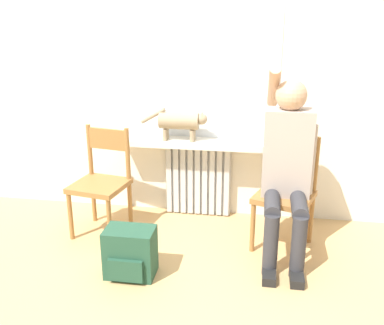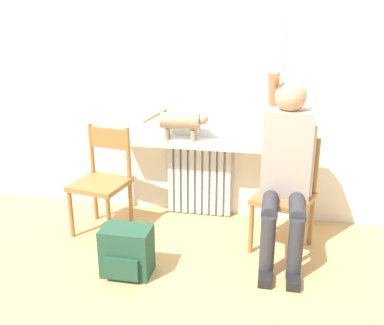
{
  "view_description": "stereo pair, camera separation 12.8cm",
  "coord_description": "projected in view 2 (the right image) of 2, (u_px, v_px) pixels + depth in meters",
  "views": [
    {
      "loc": [
        0.52,
        -2.42,
        1.7
      ],
      "look_at": [
        0.0,
        0.82,
        0.58
      ],
      "focal_mm": 42.0,
      "sensor_mm": 36.0,
      "label": 1
    },
    {
      "loc": [
        0.64,
        -2.39,
        1.7
      ],
      "look_at": [
        0.0,
        0.82,
        0.58
      ],
      "focal_mm": 42.0,
      "sensor_mm": 36.0,
      "label": 2
    }
  ],
  "objects": [
    {
      "name": "chair_right",
      "position": [
        286.0,
        193.0,
        3.27
      ],
      "size": [
        0.5,
        0.5,
        0.84
      ],
      "rotation": [
        0.0,
        0.0,
        -0.34
      ],
      "color": "#9E6B38",
      "rests_on": "ground_plane"
    },
    {
      "name": "person",
      "position": [
        286.0,
        163.0,
        3.1
      ],
      "size": [
        0.36,
        0.96,
        1.37
      ],
      "color": "#333338",
      "rests_on": "ground_plane"
    },
    {
      "name": "cat",
      "position": [
        182.0,
        121.0,
        3.63
      ],
      "size": [
        0.55,
        0.14,
        0.27
      ],
      "color": "#9E896B",
      "rests_on": "windowsill"
    },
    {
      "name": "backpack",
      "position": [
        127.0,
        252.0,
        3.0
      ],
      "size": [
        0.33,
        0.25,
        0.34
      ],
      "color": "#234C38",
      "rests_on": "ground_plane"
    },
    {
      "name": "ground_plane",
      "position": [
        167.0,
        288.0,
        2.89
      ],
      "size": [
        12.0,
        12.0,
        0.0
      ],
      "primitive_type": "plane",
      "color": "tan"
    },
    {
      "name": "radiator",
      "position": [
        200.0,
        179.0,
        3.86
      ],
      "size": [
        0.56,
        0.08,
        0.63
      ],
      "color": "silver",
      "rests_on": "ground_plane"
    },
    {
      "name": "chair_left",
      "position": [
        102.0,
        179.0,
        3.54
      ],
      "size": [
        0.45,
        0.45,
        0.84
      ],
      "rotation": [
        0.0,
        0.0,
        -0.18
      ],
      "color": "#9E6B38",
      "rests_on": "ground_plane"
    },
    {
      "name": "windowsill",
      "position": [
        198.0,
        143.0,
        3.69
      ],
      "size": [
        1.34,
        0.23,
        0.05
      ],
      "color": "white",
      "rests_on": "radiator"
    },
    {
      "name": "wall_with_window",
      "position": [
        202.0,
        56.0,
        3.6
      ],
      "size": [
        7.0,
        0.06,
        2.7
      ],
      "color": "white",
      "rests_on": "ground_plane"
    },
    {
      "name": "window_glass",
      "position": [
        201.0,
        74.0,
        3.61
      ],
      "size": [
        1.28,
        0.01,
        1.05
      ],
      "color": "white",
      "rests_on": "windowsill"
    }
  ]
}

